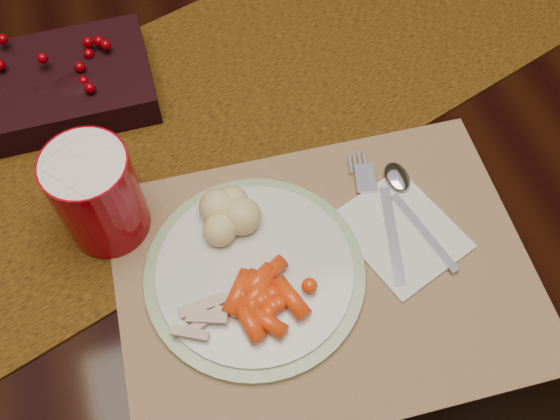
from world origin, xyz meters
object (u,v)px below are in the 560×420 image
object	(u,v)px
dinner_plate	(255,273)
napkin	(400,232)
red_cup	(98,196)
turkey_shreds	(191,317)
placemat_main	(325,275)
baby_carrots	(265,304)
centerpiece	(30,87)
mashed_potatoes	(227,214)
dining_table	(221,212)

from	to	relation	value
dinner_plate	napkin	distance (m)	0.18
red_cup	turkey_shreds	bearing A→B (deg)	-68.07
placemat_main	baby_carrots	size ratio (longest dim) A/B	4.75
centerpiece	baby_carrots	size ratio (longest dim) A/B	3.14
mashed_potatoes	dining_table	bearing A→B (deg)	83.68
mashed_potatoes	red_cup	distance (m)	0.14
centerpiece	napkin	distance (m)	0.51
dining_table	baby_carrots	world-z (taller)	baby_carrots
turkey_shreds	napkin	xyz separation A→B (m)	(0.26, 0.03, -0.02)
baby_carrots	dinner_plate	bearing A→B (deg)	87.43
dining_table	mashed_potatoes	world-z (taller)	mashed_potatoes
baby_carrots	red_cup	distance (m)	0.22
baby_carrots	napkin	bearing A→B (deg)	13.47
dinner_plate	red_cup	xyz separation A→B (m)	(-0.14, 0.12, 0.06)
placemat_main	napkin	size ratio (longest dim) A/B	3.49
baby_carrots	dining_table	bearing A→B (deg)	87.20
dining_table	red_cup	bearing A→B (deg)	-129.17
dining_table	red_cup	xyz separation A→B (m)	(-0.16, -0.19, 0.44)
placemat_main	baby_carrots	distance (m)	0.09
dinner_plate	red_cup	bearing A→B (deg)	140.46
dining_table	dinner_plate	size ratio (longest dim) A/B	7.22
placemat_main	mashed_potatoes	size ratio (longest dim) A/B	5.96
dining_table	centerpiece	bearing A→B (deg)	174.48
centerpiece	baby_carrots	distance (m)	0.43
turkey_shreds	red_cup	world-z (taller)	red_cup
centerpiece	mashed_potatoes	bearing A→B (deg)	-54.47
dining_table	napkin	bearing A→B (deg)	-62.47
napkin	turkey_shreds	bearing A→B (deg)	169.04
dinner_plate	baby_carrots	world-z (taller)	baby_carrots
centerpiece	mashed_potatoes	distance (m)	0.33
placemat_main	napkin	distance (m)	0.10
centerpiece	turkey_shreds	xyz separation A→B (m)	(0.12, -0.37, -0.01)
centerpiece	turkey_shreds	world-z (taller)	centerpiece
placemat_main	dinner_plate	size ratio (longest dim) A/B	1.88
dinner_plate	baby_carrots	distance (m)	0.05
dining_table	napkin	distance (m)	0.52
mashed_potatoes	napkin	distance (m)	0.21
placemat_main	red_cup	size ratio (longest dim) A/B	3.64
baby_carrots	turkey_shreds	world-z (taller)	baby_carrots
placemat_main	napkin	bearing A→B (deg)	16.49
centerpiece	red_cup	world-z (taller)	red_cup
dining_table	baby_carrots	xyz separation A→B (m)	(-0.02, -0.36, 0.40)
placemat_main	mashed_potatoes	xyz separation A→B (m)	(-0.09, 0.09, 0.04)
dining_table	placemat_main	distance (m)	0.51
turkey_shreds	red_cup	distance (m)	0.17
red_cup	mashed_potatoes	bearing A→B (deg)	-21.22
mashed_potatoes	turkey_shreds	world-z (taller)	mashed_potatoes
dinner_plate	mashed_potatoes	distance (m)	0.07
centerpiece	placemat_main	world-z (taller)	centerpiece
centerpiece	mashed_potatoes	world-z (taller)	centerpiece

